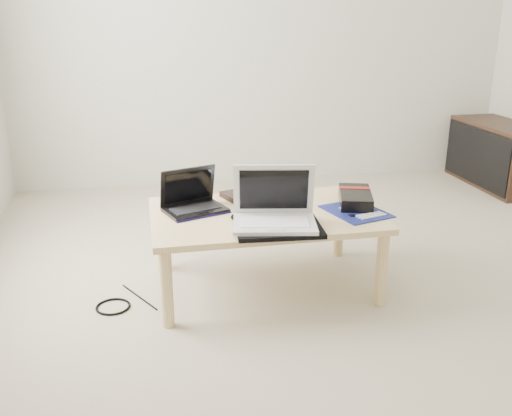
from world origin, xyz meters
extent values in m
plane|color=#C1B49D|center=(0.00, 0.00, 0.00)|extent=(4.00, 4.00, 0.00)
cube|color=beige|center=(0.00, 2.05, 1.30)|extent=(4.00, 0.10, 2.60)
cube|color=#E6C28A|center=(-0.44, 0.06, 0.39)|extent=(1.10, 0.70, 0.03)
cylinder|color=#E6C28A|center=(-0.94, -0.24, 0.18)|extent=(0.06, 0.06, 0.37)
cylinder|color=#E6C28A|center=(0.06, -0.24, 0.18)|extent=(0.06, 0.06, 0.37)
cylinder|color=#E6C28A|center=(-0.94, 0.36, 0.18)|extent=(0.06, 0.06, 0.37)
cylinder|color=#E6C28A|center=(0.06, 0.36, 0.18)|extent=(0.06, 0.06, 0.37)
cube|color=#352015|center=(1.78, 1.45, 0.25)|extent=(0.40, 0.90, 0.50)
cube|color=black|center=(1.58, 1.45, 0.25)|extent=(0.02, 0.86, 0.44)
cube|color=black|center=(-0.46, 0.30, 0.41)|extent=(0.34, 0.31, 0.03)
cube|color=black|center=(-0.77, 0.13, 0.41)|extent=(0.34, 0.28, 0.02)
cube|color=black|center=(-0.77, 0.13, 0.42)|extent=(0.26, 0.18, 0.00)
cube|color=black|center=(-0.75, 0.06, 0.42)|extent=(0.07, 0.05, 0.00)
cube|color=black|center=(-0.80, 0.21, 0.51)|extent=(0.29, 0.14, 0.19)
cube|color=black|center=(-0.80, 0.20, 0.51)|extent=(0.24, 0.11, 0.15)
cube|color=#0D0B3F|center=(-0.74, 0.04, 0.40)|extent=(0.27, 0.11, 0.01)
cube|color=black|center=(-0.42, 0.11, 0.41)|extent=(0.26, 0.21, 0.01)
cube|color=white|center=(-0.42, 0.11, 0.41)|extent=(0.21, 0.17, 0.00)
cube|color=#ACACB1|center=(-0.35, 0.13, 0.41)|extent=(0.10, 0.25, 0.02)
cube|color=#99999E|center=(-0.35, 0.13, 0.42)|extent=(0.08, 0.20, 0.00)
cube|color=black|center=(-0.43, -0.19, 0.41)|extent=(0.40, 0.31, 0.02)
cube|color=silver|center=(-0.45, -0.18, 0.43)|extent=(0.41, 0.32, 0.02)
cube|color=white|center=(-0.45, -0.19, 0.44)|extent=(0.32, 0.19, 0.00)
cube|color=silver|center=(-0.46, -0.28, 0.44)|extent=(0.09, 0.05, 0.00)
cube|color=silver|center=(-0.43, -0.08, 0.56)|extent=(0.38, 0.13, 0.25)
cube|color=black|center=(-0.43, -0.09, 0.56)|extent=(0.32, 0.10, 0.20)
cube|color=#0C194D|center=(0.00, -0.03, 0.40)|extent=(0.32, 0.36, 0.01)
cube|color=#ACACB1|center=(-0.04, 0.00, 0.41)|extent=(0.06, 0.06, 0.01)
cube|color=yellow|center=(0.04, 0.08, 0.41)|extent=(0.10, 0.04, 0.01)
cube|color=yellow|center=(0.05, 0.06, 0.41)|extent=(0.10, 0.04, 0.01)
cube|color=silver|center=(0.04, -0.09, 0.41)|extent=(0.14, 0.05, 0.01)
cube|color=silver|center=(0.04, -0.11, 0.41)|extent=(0.14, 0.05, 0.01)
cube|color=silver|center=(0.05, -0.13, 0.41)|extent=(0.14, 0.05, 0.01)
cube|color=black|center=(-0.05, -0.09, 0.41)|extent=(0.03, 0.03, 0.01)
cube|color=black|center=(0.04, 0.09, 0.43)|extent=(0.24, 0.34, 0.07)
cube|color=maroon|center=(0.06, 0.15, 0.47)|extent=(0.16, 0.08, 0.00)
torus|color=black|center=(-0.57, 0.00, 0.41)|extent=(0.12, 0.12, 0.01)
torus|color=black|center=(-1.19, -0.02, 0.01)|extent=(0.17, 0.17, 0.01)
cylinder|color=black|center=(-1.07, 0.05, 0.00)|extent=(0.17, 0.29, 0.01)
camera|label=1|loc=(-1.00, -2.51, 1.33)|focal=40.00mm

